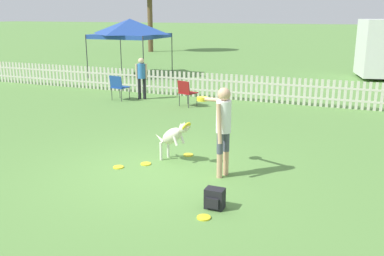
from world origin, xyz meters
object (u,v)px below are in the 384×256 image
object	(u,v)px
backpack_on_grass	(215,199)
spectator_standing	(142,75)
frisbee_near_dog	(146,164)
leaping_dog	(173,136)
frisbee_near_handler	(188,155)
canopy_tent_main	(130,28)
frisbee_midfield	(204,217)
handler_person	(222,121)
folding_chair_blue_left	(118,85)
folding_chair_center	(186,91)
frisbee_far_scatter	(118,167)

from	to	relation	value
backpack_on_grass	spectator_standing	xyz separation A→B (m)	(-5.41, 7.44, 0.72)
frisbee_near_dog	leaping_dog	bearing A→B (deg)	40.49
frisbee_near_handler	canopy_tent_main	distance (m)	12.79
backpack_on_grass	canopy_tent_main	distance (m)	15.39
backpack_on_grass	canopy_tent_main	size ratio (longest dim) A/B	0.11
frisbee_midfield	handler_person	bearing A→B (deg)	100.26
frisbee_near_dog	folding_chair_blue_left	world-z (taller)	folding_chair_blue_left
backpack_on_grass	leaping_dog	bearing A→B (deg)	130.84
leaping_dog	folding_chair_center	distance (m)	5.46
spectator_standing	folding_chair_center	bearing A→B (deg)	138.98
canopy_tent_main	handler_person	bearing A→B (deg)	-52.81
frisbee_midfield	spectator_standing	bearing A→B (deg)	124.44
leaping_dog	frisbee_far_scatter	xyz separation A→B (m)	(-0.87, -0.77, -0.55)
frisbee_near_handler	frisbee_far_scatter	world-z (taller)	same
leaping_dog	canopy_tent_main	distance (m)	13.02
frisbee_near_handler	backpack_on_grass	world-z (taller)	backpack_on_grass
backpack_on_grass	frisbee_far_scatter	bearing A→B (deg)	157.34
frisbee_near_handler	frisbee_far_scatter	bearing A→B (deg)	-128.77
frisbee_near_dog	frisbee_far_scatter	xyz separation A→B (m)	(-0.42, -0.38, 0.00)
frisbee_near_handler	frisbee_near_dog	distance (m)	1.04
leaping_dog	folding_chair_center	size ratio (longest dim) A/B	1.13
frisbee_near_handler	frisbee_near_dog	bearing A→B (deg)	-124.04
handler_person	leaping_dog	size ratio (longest dim) A/B	1.74
folding_chair_blue_left	folding_chair_center	bearing A→B (deg)	-172.73
frisbee_near_dog	frisbee_far_scatter	bearing A→B (deg)	-137.48
folding_chair_center	backpack_on_grass	bearing A→B (deg)	135.39
backpack_on_grass	canopy_tent_main	bearing A→B (deg)	125.09
frisbee_midfield	spectator_standing	size ratio (longest dim) A/B	0.14
frisbee_midfield	frisbee_far_scatter	xyz separation A→B (m)	(-2.38, 1.40, 0.00)
canopy_tent_main	folding_chair_center	bearing A→B (deg)	-46.33
canopy_tent_main	spectator_standing	distance (m)	6.21
backpack_on_grass	canopy_tent_main	xyz separation A→B (m)	(-8.76, 12.47, 2.13)
frisbee_near_dog	frisbee_midfield	xyz separation A→B (m)	(1.96, -1.78, 0.00)
frisbee_near_dog	handler_person	bearing A→B (deg)	0.14
frisbee_near_handler	frisbee_midfield	xyz separation A→B (m)	(1.37, -2.65, 0.00)
folding_chair_blue_left	handler_person	bearing A→B (deg)	144.01
folding_chair_center	frisbee_near_dog	bearing A→B (deg)	123.61
frisbee_far_scatter	frisbee_near_dog	bearing A→B (deg)	42.52
handler_person	frisbee_far_scatter	distance (m)	2.34
frisbee_midfield	folding_chair_center	size ratio (longest dim) A/B	0.24
frisbee_midfield	folding_chair_blue_left	distance (m)	9.50
folding_chair_blue_left	spectator_standing	bearing A→B (deg)	-134.30
frisbee_near_dog	folding_chair_center	bearing A→B (deg)	104.73
frisbee_midfield	folding_chair_blue_left	world-z (taller)	folding_chair_blue_left
backpack_on_grass	frisbee_midfield	bearing A→B (deg)	-95.12
folding_chair_center	spectator_standing	size ratio (longest dim) A/B	0.59
leaping_dog	frisbee_near_dog	bearing A→B (deg)	-31.11
handler_person	canopy_tent_main	world-z (taller)	canopy_tent_main
frisbee_near_dog	canopy_tent_main	xyz separation A→B (m)	(-6.77, 11.08, 2.28)
handler_person	frisbee_near_dog	distance (m)	1.95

